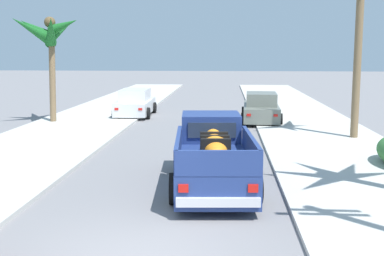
# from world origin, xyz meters

# --- Properties ---
(sidewalk_left) EXTENTS (5.11, 60.00, 0.12)m
(sidewalk_left) POSITION_xyz_m (-5.63, 12.00, 0.06)
(sidewalk_left) COLOR beige
(sidewalk_left) RESTS_ON ground
(sidewalk_right) EXTENTS (5.11, 60.00, 0.12)m
(sidewalk_right) POSITION_xyz_m (5.63, 12.00, 0.06)
(sidewalk_right) COLOR beige
(sidewalk_right) RESTS_ON ground
(curb_left) EXTENTS (0.16, 60.00, 0.10)m
(curb_left) POSITION_xyz_m (-4.47, 12.00, 0.05)
(curb_left) COLOR silver
(curb_left) RESTS_ON ground
(curb_right) EXTENTS (0.16, 60.00, 0.10)m
(curb_right) POSITION_xyz_m (4.47, 12.00, 0.05)
(curb_right) COLOR silver
(curb_right) RESTS_ON ground
(pickup_truck) EXTENTS (2.48, 5.33, 1.80)m
(pickup_truck) POSITION_xyz_m (1.24, 4.69, 0.81)
(pickup_truck) COLOR navy
(pickup_truck) RESTS_ON ground
(car_left_near) EXTENTS (2.09, 4.29, 1.54)m
(car_left_near) POSITION_xyz_m (-3.57, 18.22, 0.71)
(car_left_near) COLOR silver
(car_left_near) RESTS_ON ground
(car_left_mid) EXTENTS (2.18, 4.32, 1.54)m
(car_left_mid) POSITION_xyz_m (3.42, 16.39, 0.71)
(car_left_mid) COLOR slate
(car_left_mid) RESTS_ON ground
(palm_tree_right_fore) EXTENTS (3.16, 3.83, 5.45)m
(palm_tree_right_fore) POSITION_xyz_m (-7.30, 15.26, 4.49)
(palm_tree_right_fore) COLOR brown
(palm_tree_right_fore) RESTS_ON ground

